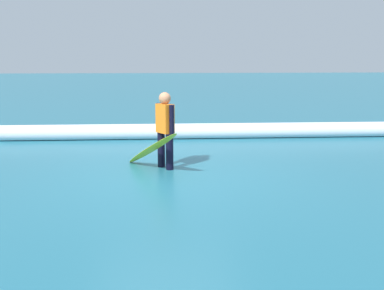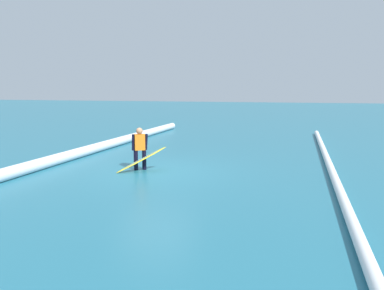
# 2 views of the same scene
# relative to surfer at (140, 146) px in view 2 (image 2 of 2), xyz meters

# --- Properties ---
(ground_plane) EXTENTS (122.75, 122.75, 0.00)m
(ground_plane) POSITION_rel_surfer_xyz_m (0.00, 0.57, -0.79)
(ground_plane) COLOR #246C83
(surfer) EXTENTS (0.35, 0.48, 1.42)m
(surfer) POSITION_rel_surfer_xyz_m (0.00, 0.00, 0.00)
(surfer) COLOR black
(surfer) RESTS_ON ground_plane
(surfboard) EXTENTS (1.09, 1.60, 0.83)m
(surfboard) POSITION_rel_surfer_xyz_m (0.26, 0.16, -0.39)
(surfboard) COLOR yellow
(surfboard) RESTS_ON ground_plane
(wave_crest_foreground) EXTENTS (21.66, 0.88, 0.39)m
(wave_crest_foreground) POSITION_rel_surfer_xyz_m (-1.67, -3.18, -0.60)
(wave_crest_foreground) COLOR white
(wave_crest_foreground) RESTS_ON ground_plane
(wave_crest_midground) EXTENTS (18.57, 0.43, 0.23)m
(wave_crest_midground) POSITION_rel_surfer_xyz_m (-2.41, 6.15, -0.68)
(wave_crest_midground) COLOR white
(wave_crest_midground) RESTS_ON ground_plane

